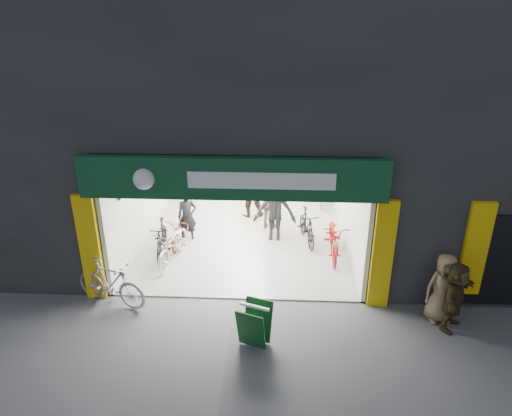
# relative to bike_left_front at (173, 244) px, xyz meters

# --- Properties ---
(ground) EXTENTS (60.00, 60.00, 0.00)m
(ground) POSITION_rel_bike_left_front_xyz_m (1.80, -1.71, -0.51)
(ground) COLOR #56565B
(ground) RESTS_ON ground
(building) EXTENTS (17.00, 10.27, 8.00)m
(building) POSITION_rel_bike_left_front_xyz_m (2.71, 3.28, 3.81)
(building) COLOR #232326
(building) RESTS_ON ground
(bike_left_front) EXTENTS (0.98, 2.02, 1.02)m
(bike_left_front) POSITION_rel_bike_left_front_xyz_m (0.00, 0.00, 0.00)
(bike_left_front) COLOR silver
(bike_left_front) RESTS_ON ground
(bike_left_midfront) EXTENTS (0.63, 1.71, 1.00)m
(bike_left_midfront) POSITION_rel_bike_left_front_xyz_m (-0.39, 0.30, -0.01)
(bike_left_midfront) COLOR black
(bike_left_midfront) RESTS_ON ground
(bike_left_midback) EXTENTS (0.73, 1.72, 0.88)m
(bike_left_midback) POSITION_rel_bike_left_front_xyz_m (0.00, 1.04, -0.07)
(bike_left_midback) COLOR #9A2B0E
(bike_left_midback) RESTS_ON ground
(bike_left_back) EXTENTS (0.85, 1.92, 1.11)m
(bike_left_back) POSITION_rel_bike_left_front_xyz_m (-0.70, 5.14, 0.05)
(bike_left_back) COLOR #A8A8AD
(bike_left_back) RESTS_ON ground
(bike_right_front) EXTENTS (0.77, 1.74, 1.01)m
(bike_right_front) POSITION_rel_bike_left_front_xyz_m (3.60, 1.27, -0.00)
(bike_right_front) COLOR black
(bike_right_front) RESTS_ON ground
(bike_right_mid) EXTENTS (0.77, 2.03, 1.06)m
(bike_right_mid) POSITION_rel_bike_left_front_xyz_m (4.30, 0.57, 0.02)
(bike_right_mid) COLOR maroon
(bike_right_mid) RESTS_ON ground
(bike_right_back) EXTENTS (0.80, 2.04, 1.19)m
(bike_right_back) POSITION_rel_bike_left_front_xyz_m (4.30, 4.35, 0.09)
(bike_right_back) COLOR silver
(bike_right_back) RESTS_ON ground
(parked_bike) EXTENTS (1.90, 1.11, 1.10)m
(parked_bike) POSITION_rel_bike_left_front_xyz_m (-1.00, -2.01, 0.04)
(parked_bike) COLOR #B1B1B6
(parked_bike) RESTS_ON ground
(customer_a) EXTENTS (0.65, 0.54, 1.54)m
(customer_a) POSITION_rel_bike_left_front_xyz_m (0.15, 1.23, 0.26)
(customer_a) COLOR black
(customer_a) RESTS_ON ground
(customer_b) EXTENTS (1.07, 0.92, 1.92)m
(customer_b) POSITION_rel_bike_left_front_xyz_m (1.84, 3.06, 0.45)
(customer_b) COLOR #372619
(customer_b) RESTS_ON ground
(customer_c) EXTENTS (1.26, 0.77, 1.90)m
(customer_c) POSITION_rel_bike_left_front_xyz_m (2.67, 1.35, 0.44)
(customer_c) COLOR black
(customer_c) RESTS_ON ground
(customer_d) EXTENTS (1.05, 0.51, 1.73)m
(customer_d) POSITION_rel_bike_left_front_xyz_m (2.53, 2.11, 0.36)
(customer_d) COLOR #977258
(customer_d) RESTS_ON ground
(pedestrian_near) EXTENTS (0.84, 0.61, 1.59)m
(pedestrian_near) POSITION_rel_bike_left_front_xyz_m (6.28, -2.23, 0.29)
(pedestrian_near) COLOR olive
(pedestrian_near) RESTS_ON ground
(pedestrian_far) EXTENTS (1.18, 1.44, 1.54)m
(pedestrian_far) POSITION_rel_bike_left_front_xyz_m (6.44, -2.49, 0.26)
(pedestrian_far) COLOR #3D2F1C
(pedestrian_far) RESTS_ON ground
(sandwich_board) EXTENTS (0.75, 0.76, 0.90)m
(sandwich_board) POSITION_rel_bike_left_front_xyz_m (2.33, -3.24, -0.01)
(sandwich_board) COLOR #0F3F1A
(sandwich_board) RESTS_ON ground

